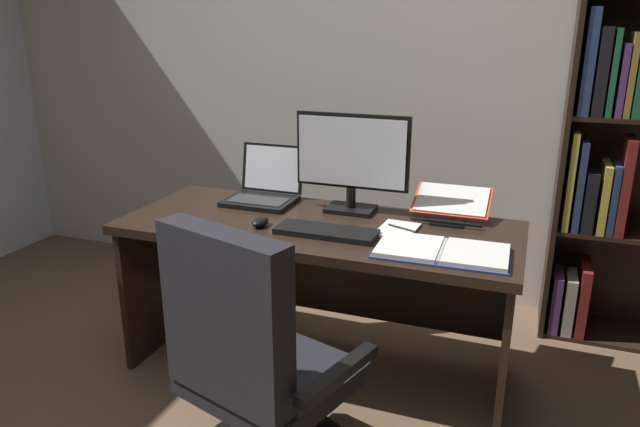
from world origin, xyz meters
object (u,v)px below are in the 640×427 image
at_px(reading_stand_with_book, 451,204).
at_px(pen, 402,228).
at_px(bookshelf, 636,106).
at_px(office_chair, 255,381).
at_px(computer_mouse, 260,222).
at_px(notepad, 397,230).
at_px(laptop, 264,190).
at_px(keyboard, 326,232).
at_px(desk, 324,259).
at_px(open_binder, 442,251).
at_px(monitor, 352,162).

bearing_deg(reading_stand_with_book, pen, -121.55).
bearing_deg(pen, bookshelf, 41.35).
relative_size(office_chair, reading_stand_with_book, 2.89).
distance_m(computer_mouse, notepad, 0.58).
relative_size(laptop, keyboard, 0.77).
bearing_deg(desk, pen, -7.49).
relative_size(laptop, notepad, 1.54).
bearing_deg(computer_mouse, open_binder, -3.66).
xyz_separation_m(desk, open_binder, (0.56, -0.25, 0.21)).
distance_m(open_binder, notepad, 0.29).
bearing_deg(notepad, keyboard, -150.96).
relative_size(laptop, pen, 2.31).
relative_size(monitor, keyboard, 1.26).
xyz_separation_m(bookshelf, keyboard, (-1.19, -0.94, -0.45)).
bearing_deg(monitor, reading_stand_with_book, 8.62).
distance_m(reading_stand_with_book, notepad, 0.32).
relative_size(bookshelf, reading_stand_with_book, 6.70).
relative_size(monitor, notepad, 2.51).
xyz_separation_m(bookshelf, pen, (-0.91, -0.80, -0.45)).
relative_size(office_chair, pen, 6.99).
xyz_separation_m(desk, laptop, (-0.37, 0.15, 0.25)).
relative_size(laptop, open_binder, 0.64).
bearing_deg(monitor, desk, -118.61).
xyz_separation_m(bookshelf, computer_mouse, (-1.49, -0.94, -0.44)).
relative_size(office_chair, laptop, 3.02).
height_order(monitor, pen, monitor).
bearing_deg(computer_mouse, laptop, 112.76).
distance_m(desk, laptop, 0.47).
xyz_separation_m(bookshelf, monitor, (-1.19, -0.60, -0.23)).
relative_size(computer_mouse, notepad, 0.50).
xyz_separation_m(office_chair, laptop, (-0.42, 0.98, 0.36)).
height_order(monitor, open_binder, monitor).
distance_m(laptop, pen, 0.76).
xyz_separation_m(monitor, notepad, (0.26, -0.19, -0.23)).
relative_size(office_chair, open_binder, 1.93).
bearing_deg(bookshelf, notepad, -139.27).
bearing_deg(open_binder, monitor, 139.67).
bearing_deg(reading_stand_with_book, open_binder, -85.52).
relative_size(monitor, reading_stand_with_book, 1.56).
distance_m(keyboard, pen, 0.32).
height_order(desk, bookshelf, bookshelf).
bearing_deg(notepad, monitor, 143.68).
distance_m(desk, computer_mouse, 0.36).
distance_m(computer_mouse, pen, 0.60).
height_order(reading_stand_with_book, open_binder, reading_stand_with_book).
xyz_separation_m(desk, computer_mouse, (-0.22, -0.20, 0.21)).
bearing_deg(laptop, bookshelf, 20.03).
relative_size(open_binder, pen, 3.61).
height_order(bookshelf, computer_mouse, bookshelf).
xyz_separation_m(monitor, reading_stand_with_book, (0.45, 0.07, -0.17)).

